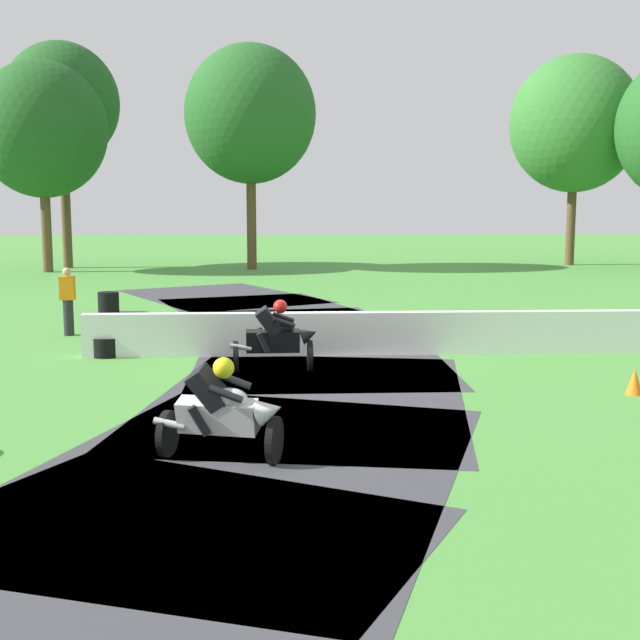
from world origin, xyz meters
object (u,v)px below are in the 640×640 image
motorcycle_lead_white (223,412)px  tire_stack_mid_a (107,347)px  track_marshal (68,301)px  traffic_cone (634,382)px  tire_stack_mid_b (109,302)px  motorcycle_chase_black (277,338)px

motorcycle_lead_white → tire_stack_mid_a: size_ratio=2.80×
tire_stack_mid_a → track_marshal: 3.22m
tire_stack_mid_a → traffic_cone: bearing=-21.9°
tire_stack_mid_a → tire_stack_mid_b: 6.97m
motorcycle_chase_black → tire_stack_mid_a: 3.99m
traffic_cone → motorcycle_lead_white: bearing=-152.7°
motorcycle_chase_black → traffic_cone: 6.35m
motorcycle_lead_white → track_marshal: track_marshal is taller
motorcycle_lead_white → tire_stack_mid_b: motorcycle_lead_white is taller
tire_stack_mid_b → motorcycle_chase_black: bearing=-60.2°
motorcycle_lead_white → motorcycle_chase_black: motorcycle_chase_black is taller
track_marshal → traffic_cone: bearing=-31.1°
motorcycle_lead_white → motorcycle_chase_black: size_ratio=1.01×
motorcycle_lead_white → motorcycle_chase_black: (0.61, 5.49, 0.02)m
motorcycle_chase_black → motorcycle_lead_white: bearing=-96.3°
motorcycle_chase_black → tire_stack_mid_b: (-4.92, 8.59, -0.36)m
motorcycle_chase_black → track_marshal: 6.79m
tire_stack_mid_a → tire_stack_mid_b: bearing=101.3°
tire_stack_mid_b → track_marshal: bearing=-91.6°
tire_stack_mid_b → traffic_cone: bearing=-44.4°
tire_stack_mid_b → traffic_cone: (10.90, -10.67, -0.08)m
tire_stack_mid_a → traffic_cone: size_ratio=1.38×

